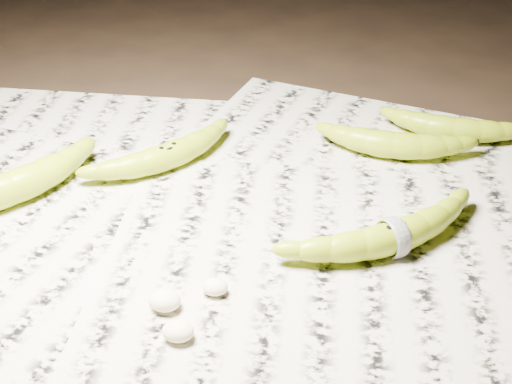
# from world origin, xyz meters

# --- Properties ---
(ground) EXTENTS (3.00, 3.00, 0.00)m
(ground) POSITION_xyz_m (0.00, 0.00, 0.00)
(ground) COLOR black
(ground) RESTS_ON ground
(newspaper_patch) EXTENTS (0.90, 0.70, 0.01)m
(newspaper_patch) POSITION_xyz_m (-0.03, 0.02, 0.00)
(newspaper_patch) COLOR beige
(newspaper_patch) RESTS_ON ground
(banana_left_b) EXTENTS (0.19, 0.20, 0.04)m
(banana_left_b) POSITION_xyz_m (-0.27, 0.01, 0.03)
(banana_left_b) COLOR #9AB516
(banana_left_b) RESTS_ON newspaper_patch
(banana_center) EXTENTS (0.17, 0.17, 0.03)m
(banana_center) POSITION_xyz_m (-0.11, 0.11, 0.02)
(banana_center) COLOR #9AB516
(banana_center) RESTS_ON newspaper_patch
(banana_taped) EXTENTS (0.21, 0.16, 0.04)m
(banana_taped) POSITION_xyz_m (0.16, -0.02, 0.03)
(banana_taped) COLOR #9AB516
(banana_taped) RESTS_ON newspaper_patch
(banana_upper_a) EXTENTS (0.17, 0.07, 0.03)m
(banana_upper_a) POSITION_xyz_m (0.24, 0.23, 0.02)
(banana_upper_a) COLOR #9AB516
(banana_upper_a) RESTS_ON newspaper_patch
(banana_upper_b) EXTENTS (0.17, 0.07, 0.03)m
(banana_upper_b) POSITION_xyz_m (0.16, 0.18, 0.03)
(banana_upper_b) COLOR #9AB516
(banana_upper_b) RESTS_ON newspaper_patch
(measuring_tape) EXTENTS (0.03, 0.04, 0.04)m
(measuring_tape) POSITION_xyz_m (0.16, -0.02, 0.03)
(measuring_tape) COLOR white
(measuring_tape) RESTS_ON newspaper_patch
(flesh_chunk_a) EXTENTS (0.03, 0.03, 0.02)m
(flesh_chunk_a) POSITION_xyz_m (-0.05, -0.14, 0.02)
(flesh_chunk_a) COLOR beige
(flesh_chunk_a) RESTS_ON newspaper_patch
(flesh_chunk_b) EXTENTS (0.03, 0.02, 0.02)m
(flesh_chunk_b) POSITION_xyz_m (-0.03, -0.17, 0.02)
(flesh_chunk_b) COLOR beige
(flesh_chunk_b) RESTS_ON newspaper_patch
(flesh_chunk_c) EXTENTS (0.03, 0.02, 0.01)m
(flesh_chunk_c) POSITION_xyz_m (-0.01, -0.11, 0.02)
(flesh_chunk_c) COLOR beige
(flesh_chunk_c) RESTS_ON newspaper_patch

